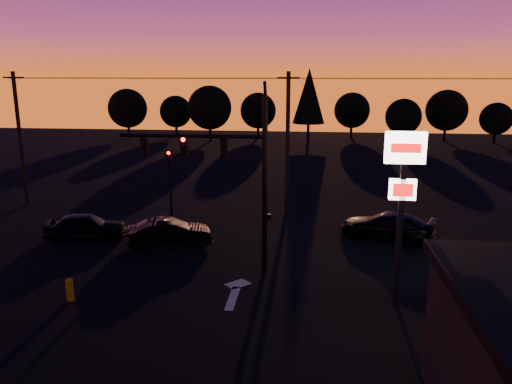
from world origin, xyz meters
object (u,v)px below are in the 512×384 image
car_left (86,226)px  traffic_signal_mast (229,165)px  bollard (70,290)px  car_right (386,226)px  secondary_signal (170,175)px  car_mid (170,233)px  pylon_sign (403,181)px

car_left → traffic_signal_mast: bearing=-125.4°
bollard → car_right: car_right is taller
secondary_signal → car_mid: bearing=-75.3°
traffic_signal_mast → car_mid: (-3.69, 2.88, -4.22)m
traffic_signal_mast → car_mid: 6.30m
bollard → car_right: size_ratio=0.17×
bollard → car_mid: (2.18, 6.76, 0.28)m
car_left → bollard: bearing=-173.5°
pylon_sign → car_left: 17.22m
car_left → pylon_sign: bearing=-124.3°
traffic_signal_mast → secondary_signal: bearing=123.2°
secondary_signal → pylon_sign: 15.75m
pylon_sign → car_mid: (-10.79, 5.37, -4.19)m
traffic_signal_mast → bollard: size_ratio=9.69×
pylon_sign → car_mid: bearing=153.5°
car_mid → traffic_signal_mast: bearing=-146.4°
traffic_signal_mast → car_left: traffic_signal_mast is taller
traffic_signal_mast → secondary_signal: 9.19m
pylon_sign → car_right: pylon_sign is taller
traffic_signal_mast → pylon_sign: 7.52m
pylon_sign → car_left: size_ratio=1.58×
bollard → car_left: car_left is taller
pylon_sign → traffic_signal_mast: bearing=160.6°
traffic_signal_mast → car_right: bearing=34.2°
traffic_signal_mast → car_right: 10.33m
car_right → secondary_signal: bearing=-77.3°
secondary_signal → bollard: bearing=-94.9°
car_left → car_right: car_right is taller
car_mid → car_right: size_ratio=0.86×
pylon_sign → car_left: bearing=159.3°
traffic_signal_mast → bollard: traffic_signal_mast is taller
secondary_signal → car_left: (-3.63, -4.09, -2.13)m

